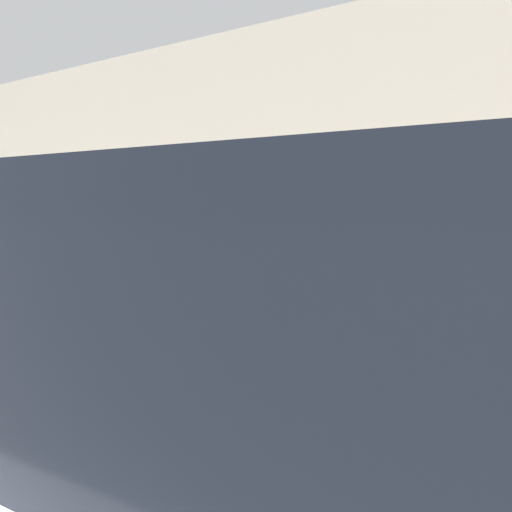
{
  "coord_description": "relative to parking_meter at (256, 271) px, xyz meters",
  "views": [
    {
      "loc": [
        1.61,
        -1.69,
        1.72
      ],
      "look_at": [
        0.2,
        1.03,
        1.33
      ],
      "focal_mm": 28.0,
      "sensor_mm": 36.0,
      "label": 1
    }
  ],
  "objects": [
    {
      "name": "ground_plane",
      "position": [
        -0.2,
        -1.03,
        -1.22
      ],
      "size": [
        60.0,
        60.0,
        0.0
      ],
      "primitive_type": "plane",
      "color": "slate"
    },
    {
      "name": "parked_car_beside_meter",
      "position": [
        1.47,
        -1.33,
        -0.3
      ],
      "size": [
        4.81,
        2.24,
        1.81
      ],
      "rotation": [
        0.0,
        0.0,
        0.05
      ],
      "color": "black",
      "rests_on": "ground_plane"
    },
    {
      "name": "building_facade",
      "position": [
        -0.2,
        4.22,
        1.27
      ],
      "size": [
        24.0,
        0.3,
        4.97
      ],
      "color": "beige",
      "rests_on": "ground_plane"
    },
    {
      "name": "parking_meter",
      "position": [
        0.0,
        0.0,
        0.0
      ],
      "size": [
        0.23,
        0.13,
        1.52
      ],
      "color": "slate",
      "rests_on": "sidewalk"
    },
    {
      "name": "sidewalk",
      "position": [
        -0.2,
        1.17,
        -1.15
      ],
      "size": [
        24.0,
        2.8,
        0.14
      ],
      "color": "#BCB7AD",
      "rests_on": "ground_plane"
    }
  ]
}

